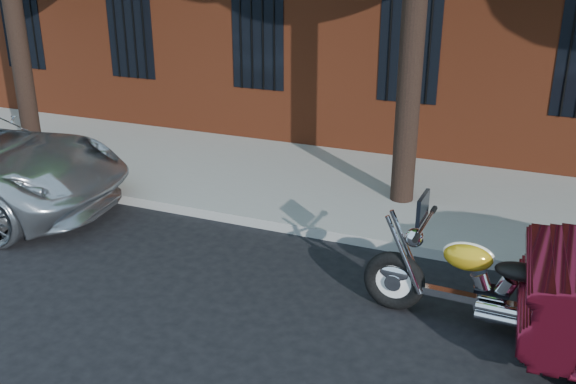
% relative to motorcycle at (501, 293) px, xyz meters
% --- Properties ---
extents(ground, '(120.00, 120.00, 0.00)m').
position_rel_motorcycle_xyz_m(ground, '(-2.28, 0.15, -0.49)').
color(ground, black).
rests_on(ground, ground).
extents(curb, '(40.00, 0.16, 0.15)m').
position_rel_motorcycle_xyz_m(curb, '(-2.28, 1.53, -0.41)').
color(curb, gray).
rests_on(curb, ground).
extents(sidewalk, '(40.00, 3.60, 0.15)m').
position_rel_motorcycle_xyz_m(sidewalk, '(-2.28, 3.41, -0.41)').
color(sidewalk, gray).
rests_on(sidewalk, ground).
extents(motorcycle, '(2.85, 0.83, 1.44)m').
position_rel_motorcycle_xyz_m(motorcycle, '(0.00, 0.00, 0.00)').
color(motorcycle, black).
rests_on(motorcycle, ground).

